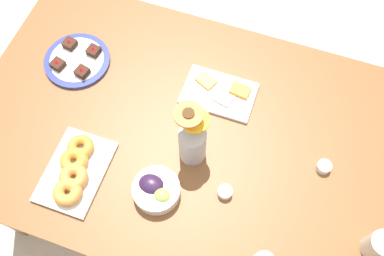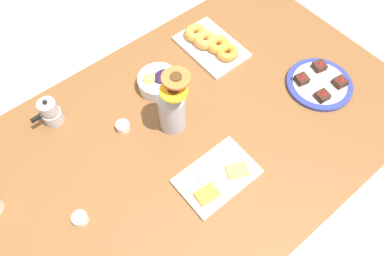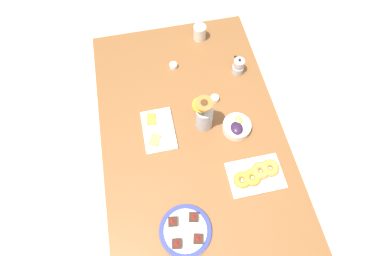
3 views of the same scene
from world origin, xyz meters
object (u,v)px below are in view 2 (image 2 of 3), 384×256
grape_bowl (159,81)px  moka_pot (51,112)px  cheese_platter (217,177)px  dessert_plate (319,83)px  croissant_platter (211,44)px  jam_cup_honey (123,126)px  dining_table (192,146)px  jam_cup_berry (80,218)px  flower_vase (172,110)px

grape_bowl → moka_pot: moka_pot is taller
cheese_platter → dessert_plate: bearing=-175.6°
croissant_platter → moka_pot: size_ratio=2.38×
cheese_platter → dessert_plate: 0.56m
jam_cup_honey → dessert_plate: (-0.68, 0.31, -0.00)m
dining_table → dessert_plate: bearing=164.7°
jam_cup_berry → moka_pot: bearing=-106.9°
croissant_platter → jam_cup_honey: (0.49, 0.10, -0.01)m
dining_table → moka_pot: size_ratio=13.45×
jam_cup_honey → moka_pot: moka_pot is taller
jam_cup_honey → cheese_platter: bearing=110.2°
dining_table → flower_vase: 0.20m
grape_bowl → flower_vase: 0.19m
jam_cup_honey → dessert_plate: size_ratio=0.19×
dining_table → moka_pot: 0.51m
croissant_platter → cheese_platter: bearing=51.3°
croissant_platter → flower_vase: (0.34, 0.20, 0.07)m
grape_bowl → croissant_platter: bearing=-174.6°
moka_pot → cheese_platter: bearing=119.1°
dining_table → jam_cup_honey: 0.26m
dining_table → croissant_platter: croissant_platter is taller
croissant_platter → grape_bowl: bearing=5.4°
jam_cup_honey → dessert_plate: bearing=155.6°
dessert_plate → croissant_platter: bearing=-64.7°
dining_table → jam_cup_honey: (0.17, -0.17, 0.10)m
croissant_platter → moka_pot: (0.66, -0.09, 0.03)m
grape_bowl → moka_pot: bearing=-16.7°
jam_cup_berry → flower_vase: (-0.43, -0.09, 0.08)m
croissant_platter → moka_pot: bearing=-7.6°
grape_bowl → croissant_platter: 0.28m
cheese_platter → flower_vase: bearing=-93.8°
dining_table → croissant_platter: bearing=-139.8°
jam_cup_berry → moka_pot: size_ratio=0.40×
dessert_plate → flower_vase: 0.58m
dining_table → grape_bowl: grape_bowl is taller
dining_table → jam_cup_berry: size_ratio=33.33×
jam_cup_berry → flower_vase: 0.45m
grape_bowl → croissant_platter: grape_bowl is taller
moka_pot → flower_vase: bearing=138.1°
jam_cup_honey → jam_cup_berry: (0.29, 0.19, 0.00)m
dining_table → jam_cup_honey: bearing=-44.7°
jam_cup_honey → flower_vase: flower_vase is taller
jam_cup_honey → moka_pot: (0.17, -0.19, 0.03)m
jam_cup_berry → dessert_plate: (-0.97, 0.12, -0.00)m
jam_cup_honey → jam_cup_berry: bearing=34.0°
flower_vase → dining_table: bearing=110.2°
cheese_platter → flower_vase: size_ratio=0.97×
jam_cup_berry → dessert_plate: size_ratio=0.19×
jam_cup_honey → flower_vase: size_ratio=0.18×
grape_bowl → flower_vase: flower_vase is taller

